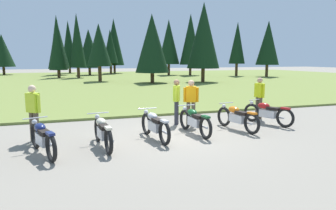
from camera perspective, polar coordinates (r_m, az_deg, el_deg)
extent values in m
plane|color=gray|center=(9.67, 1.13, -5.79)|extent=(140.00, 140.00, 0.00)
cube|color=olive|center=(34.38, -13.23, 4.47)|extent=(80.00, 44.00, 0.10)
cylinder|color=#47331E|center=(39.92, -19.78, 5.44)|extent=(0.36, 0.36, 1.07)
cone|color=black|center=(39.92, -20.06, 10.94)|extent=(2.19, 2.19, 6.60)
cylinder|color=#47331E|center=(32.32, -12.65, 5.64)|extent=(0.36, 0.36, 1.67)
cone|color=black|center=(32.32, -12.83, 10.94)|extent=(2.52, 2.52, 4.31)
cylinder|color=#47331E|center=(43.52, 4.18, 6.51)|extent=(0.36, 0.36, 1.63)
cone|color=black|center=(43.58, 4.25, 12.19)|extent=(3.01, 3.01, 7.00)
cylinder|color=#47331E|center=(42.67, 12.71, 6.38)|extent=(0.36, 0.36, 1.78)
cone|color=black|center=(42.70, 12.87, 11.29)|extent=(2.16, 2.16, 5.53)
cylinder|color=#47331E|center=(46.85, -19.72, 5.80)|extent=(0.36, 0.36, 1.01)
cone|color=black|center=(46.86, -19.97, 10.64)|extent=(2.96, 2.96, 6.91)
cylinder|color=#47331E|center=(29.62, -2.96, 5.03)|extent=(0.36, 0.36, 1.11)
cone|color=black|center=(29.60, -3.01, 11.48)|extent=(3.25, 3.25, 5.55)
cylinder|color=#47331E|center=(42.08, 18.02, 6.06)|extent=(0.36, 0.36, 1.66)
cone|color=black|center=(42.10, 18.25, 11.01)|extent=(2.95, 2.95, 5.62)
cylinder|color=#47331E|center=(44.01, 0.15, 6.59)|extent=(0.36, 0.36, 1.68)
cone|color=black|center=(44.05, 0.15, 11.75)|extent=(3.05, 3.05, 6.24)
cylinder|color=#47331E|center=(45.56, -14.47, 6.07)|extent=(0.36, 0.36, 1.17)
cone|color=black|center=(45.55, -14.63, 10.23)|extent=(3.33, 3.33, 5.45)
cylinder|color=#47331E|center=(52.67, -17.93, 6.27)|extent=(0.36, 0.36, 1.23)
cone|color=black|center=(52.70, -18.15, 10.91)|extent=(2.44, 2.44, 7.32)
cylinder|color=#47331E|center=(39.16, -16.44, 5.76)|extent=(0.36, 0.36, 1.37)
cone|color=black|center=(39.19, -16.69, 11.53)|extent=(2.01, 2.01, 6.52)
cylinder|color=#47331E|center=(50.50, -9.98, 6.57)|extent=(0.36, 0.36, 1.41)
cone|color=black|center=(50.55, -10.11, 11.56)|extent=(3.15, 3.15, 7.39)
cylinder|color=#47331E|center=(51.01, -28.42, 5.62)|extent=(0.36, 0.36, 1.29)
cone|color=black|center=(51.00, -28.66, 8.97)|extent=(3.31, 3.31, 4.70)
cylinder|color=#47331E|center=(30.75, 6.56, 5.48)|extent=(0.36, 0.36, 1.50)
cone|color=black|center=(30.79, 6.69, 12.82)|extent=(3.23, 3.23, 6.38)
cylinder|color=#47331E|center=(48.04, -10.66, 6.67)|extent=(0.36, 0.36, 1.77)
cone|color=black|center=(48.06, -10.77, 10.77)|extent=(2.32, 2.32, 5.12)
torus|color=black|center=(9.00, -23.60, -5.32)|extent=(0.32, 0.70, 0.70)
torus|color=black|center=(7.68, -21.08, -7.49)|extent=(0.32, 0.70, 0.70)
cube|color=silver|center=(8.33, -22.46, -5.99)|extent=(0.39, 0.67, 0.28)
ellipsoid|color=navy|center=(8.43, -22.89, -3.88)|extent=(0.40, 0.54, 0.22)
cube|color=black|center=(8.07, -22.15, -4.82)|extent=(0.36, 0.53, 0.10)
cube|color=navy|center=(7.60, -21.22, -5.03)|extent=(0.24, 0.35, 0.06)
cylinder|color=silver|center=(8.80, -23.64, -2.23)|extent=(0.60, 0.23, 0.03)
sphere|color=silver|center=(8.94, -23.78, -2.93)|extent=(0.14, 0.14, 0.14)
cylinder|color=silver|center=(8.11, -20.91, -7.02)|extent=(0.24, 0.54, 0.07)
torus|color=black|center=(9.21, -13.02, -4.50)|extent=(0.16, 0.71, 0.70)
torus|color=black|center=(7.88, -11.09, -6.68)|extent=(0.16, 0.71, 0.70)
cube|color=silver|center=(8.53, -12.14, -5.18)|extent=(0.26, 0.66, 0.28)
ellipsoid|color=beige|center=(8.64, -12.45, -3.11)|extent=(0.30, 0.50, 0.22)
cube|color=black|center=(8.27, -11.88, -4.04)|extent=(0.26, 0.50, 0.10)
cube|color=beige|center=(7.80, -11.17, -4.26)|extent=(0.17, 0.33, 0.06)
cylinder|color=silver|center=(9.01, -13.01, -1.48)|extent=(0.62, 0.09, 0.03)
sphere|color=silver|center=(9.15, -13.12, -2.16)|extent=(0.14, 0.14, 0.14)
cylinder|color=silver|center=(8.30, -10.75, -6.24)|extent=(0.12, 0.55, 0.07)
torus|color=black|center=(9.80, -4.08, -3.51)|extent=(0.18, 0.71, 0.70)
torus|color=black|center=(8.54, -0.66, -5.31)|extent=(0.18, 0.71, 0.70)
cube|color=silver|center=(9.15, -2.49, -4.04)|extent=(0.27, 0.66, 0.28)
ellipsoid|color=#B7B7BC|center=(9.26, -2.93, -2.13)|extent=(0.31, 0.51, 0.22)
cube|color=black|center=(8.91, -1.95, -2.95)|extent=(0.28, 0.50, 0.10)
cube|color=#B7B7BC|center=(8.47, -0.66, -3.07)|extent=(0.18, 0.33, 0.06)
cylinder|color=silver|center=(9.61, -3.89, -0.65)|extent=(0.62, 0.11, 0.03)
sphere|color=silver|center=(9.75, -4.14, -1.30)|extent=(0.14, 0.14, 0.14)
cylinder|color=silver|center=(8.96, -0.91, -4.97)|extent=(0.13, 0.55, 0.07)
torus|color=black|center=(10.46, 3.19, -2.72)|extent=(0.16, 0.71, 0.70)
torus|color=black|center=(9.26, 7.07, -4.27)|extent=(0.16, 0.71, 0.70)
cube|color=silver|center=(9.85, 5.01, -3.17)|extent=(0.25, 0.65, 0.28)
ellipsoid|color=#144C23|center=(9.95, 4.54, -1.40)|extent=(0.30, 0.50, 0.22)
cube|color=black|center=(9.61, 5.65, -2.13)|extent=(0.26, 0.50, 0.10)
cube|color=#144C23|center=(9.19, 7.11, -2.20)|extent=(0.17, 0.33, 0.06)
cylinder|color=silver|center=(10.29, 3.46, -0.04)|extent=(0.62, 0.08, 0.03)
sphere|color=silver|center=(10.41, 3.16, -0.65)|extent=(0.14, 0.14, 0.14)
cylinder|color=silver|center=(9.68, 6.58, -4.00)|extent=(0.12, 0.55, 0.07)
torus|color=black|center=(11.17, 10.46, -2.13)|extent=(0.22, 0.71, 0.70)
torus|color=black|center=(10.14, 15.45, -3.39)|extent=(0.22, 0.71, 0.70)
cube|color=silver|center=(10.63, 12.84, -2.47)|extent=(0.31, 0.67, 0.28)
ellipsoid|color=orange|center=(10.72, 12.26, -0.84)|extent=(0.34, 0.52, 0.22)
cube|color=black|center=(10.43, 13.68, -1.48)|extent=(0.30, 0.51, 0.10)
cube|color=orange|center=(10.08, 15.53, -1.50)|extent=(0.19, 0.34, 0.06)
cylinder|color=silver|center=(11.01, 10.86, 0.39)|extent=(0.62, 0.14, 0.03)
sphere|color=silver|center=(11.12, 10.44, -0.19)|extent=(0.14, 0.14, 0.14)
cylinder|color=silver|center=(10.53, 14.48, -3.19)|extent=(0.17, 0.55, 0.07)
torus|color=black|center=(12.24, 15.43, -1.36)|extent=(0.34, 0.69, 0.70)
torus|color=black|center=(11.50, 21.12, -2.26)|extent=(0.34, 0.69, 0.70)
cube|color=silver|center=(11.84, 18.20, -1.56)|extent=(0.41, 0.67, 0.28)
ellipsoid|color=#AD1919|center=(11.90, 17.53, -0.12)|extent=(0.41, 0.54, 0.22)
cube|color=black|center=(11.69, 19.15, -0.64)|extent=(0.38, 0.53, 0.10)
cube|color=#AD1919|center=(11.44, 21.21, -0.59)|extent=(0.24, 0.35, 0.06)
cylinder|color=silver|center=(12.10, 15.91, 0.95)|extent=(0.59, 0.25, 0.03)
sphere|color=silver|center=(12.19, 15.42, 0.41)|extent=(0.14, 0.14, 0.14)
cylinder|color=silver|center=(11.82, 19.76, -2.15)|extent=(0.26, 0.54, 0.07)
cylinder|color=#4C4233|center=(11.01, 4.77, -1.69)|extent=(0.14, 0.14, 0.88)
cylinder|color=#4C4233|center=(11.00, 3.84, -1.69)|extent=(0.14, 0.14, 0.88)
cube|color=orange|center=(10.90, 4.35, 2.04)|extent=(0.41, 0.33, 0.56)
sphere|color=tan|center=(10.86, 4.37, 4.13)|extent=(0.22, 0.22, 0.22)
cylinder|color=orange|center=(10.92, 5.55, 1.92)|extent=(0.09, 0.09, 0.52)
cylinder|color=orange|center=(10.89, 3.14, 1.94)|extent=(0.09, 0.09, 0.52)
cylinder|color=#4C4233|center=(9.65, -23.41, -3.85)|extent=(0.14, 0.14, 0.88)
cylinder|color=#4C4233|center=(9.78, -24.11, -3.73)|extent=(0.14, 0.14, 0.88)
cube|color=#C6E52D|center=(9.60, -24.02, 0.41)|extent=(0.41, 0.41, 0.56)
sphere|color=beige|center=(9.55, -24.17, 2.79)|extent=(0.22, 0.22, 0.22)
cylinder|color=#C6E52D|center=(9.43, -23.09, 0.21)|extent=(0.09, 0.09, 0.52)
cylinder|color=#C6E52D|center=(9.77, -24.90, 0.37)|extent=(0.09, 0.09, 0.52)
cylinder|color=#4C4233|center=(12.94, 16.38, -0.47)|extent=(0.14, 0.14, 0.88)
cylinder|color=#4C4233|center=(12.81, 16.92, -0.58)|extent=(0.14, 0.14, 0.88)
cube|color=#D8EA19|center=(12.78, 16.79, 2.66)|extent=(0.27, 0.39, 0.56)
sphere|color=tan|center=(12.75, 16.86, 4.45)|extent=(0.22, 0.22, 0.22)
cylinder|color=#D8EA19|center=(12.95, 16.09, 2.68)|extent=(0.09, 0.09, 0.52)
cylinder|color=#D8EA19|center=(12.62, 17.49, 2.47)|extent=(0.09, 0.09, 0.52)
cylinder|color=#2D2D38|center=(11.34, 1.66, -1.36)|extent=(0.14, 0.14, 0.88)
cylinder|color=#2D2D38|center=(11.16, 1.55, -1.52)|extent=(0.14, 0.14, 0.88)
cube|color=#C6E52D|center=(11.15, 1.62, 2.20)|extent=(0.36, 0.42, 0.56)
sphere|color=#9E7051|center=(11.11, 1.63, 4.25)|extent=(0.22, 0.22, 0.22)
cylinder|color=#C6E52D|center=(11.38, 1.75, 2.23)|extent=(0.09, 0.09, 0.52)
cylinder|color=#C6E52D|center=(10.92, 1.47, 1.97)|extent=(0.09, 0.09, 0.52)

